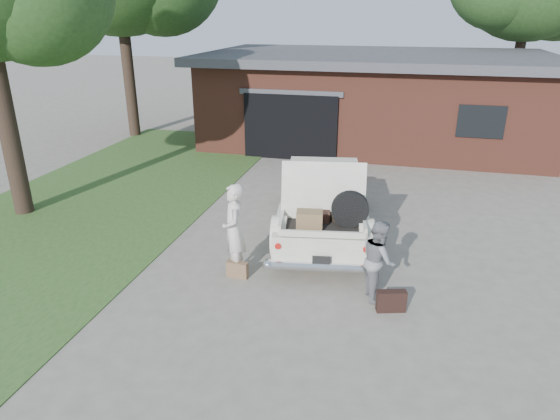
# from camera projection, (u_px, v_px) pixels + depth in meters

# --- Properties ---
(ground) EXTENTS (90.00, 90.00, 0.00)m
(ground) POSITION_uv_depth(u_px,v_px,m) (272.00, 273.00, 9.70)
(ground) COLOR gray
(ground) RESTS_ON ground
(grass_strip) EXTENTS (6.00, 16.00, 0.02)m
(grass_strip) POSITION_uv_depth(u_px,v_px,m) (107.00, 197.00, 13.65)
(grass_strip) COLOR #2D4C1E
(grass_strip) RESTS_ON ground
(house) EXTENTS (12.80, 7.80, 3.30)m
(house) POSITION_uv_depth(u_px,v_px,m) (374.00, 97.00, 19.19)
(house) COLOR brown
(house) RESTS_ON ground
(sedan) EXTENTS (2.69, 5.24, 2.06)m
(sedan) POSITION_uv_depth(u_px,v_px,m) (323.00, 202.00, 11.27)
(sedan) COLOR white
(sedan) RESTS_ON ground
(woman_left) EXTENTS (0.67, 0.78, 1.81)m
(woman_left) POSITION_uv_depth(u_px,v_px,m) (234.00, 230.00, 9.41)
(woman_left) COLOR silver
(woman_left) RESTS_ON ground
(woman_right) EXTENTS (0.75, 0.85, 1.46)m
(woman_right) POSITION_uv_depth(u_px,v_px,m) (379.00, 260.00, 8.67)
(woman_right) COLOR gray
(woman_right) RESTS_ON ground
(suitcase_left) EXTENTS (0.42, 0.16, 0.32)m
(suitcase_left) POSITION_uv_depth(u_px,v_px,m) (237.00, 270.00, 9.51)
(suitcase_left) COLOR brown
(suitcase_left) RESTS_ON ground
(suitcase_right) EXTENTS (0.52, 0.29, 0.38)m
(suitcase_right) POSITION_uv_depth(u_px,v_px,m) (391.00, 301.00, 8.43)
(suitcase_right) COLOR black
(suitcase_right) RESTS_ON ground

